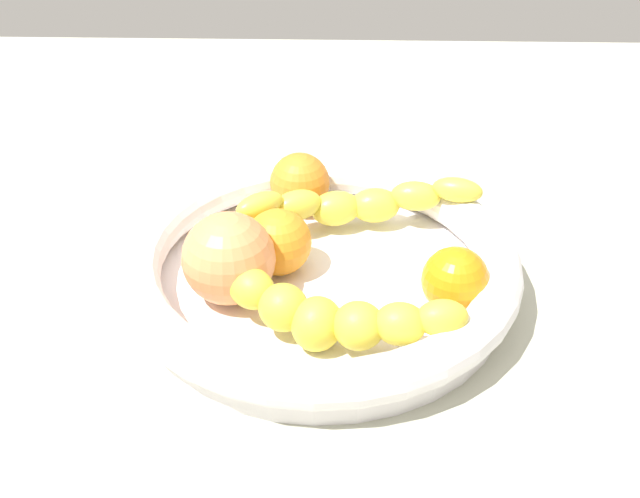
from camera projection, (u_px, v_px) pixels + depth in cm
name	position (u px, v px, depth cm)	size (l,w,h in cm)	color
kitchen_counter	(320.00, 308.00, 73.11)	(120.00, 120.00, 3.00)	#ADAE9A
fruit_bowl	(320.00, 269.00, 70.81)	(32.96, 32.96, 5.08)	white
banana_draped_left	(357.00, 203.00, 75.78)	(7.64, 22.03, 4.72)	yellow
banana_draped_right	(323.00, 311.00, 63.30)	(10.10, 20.62, 5.00)	yellow
orange_front	(455.00, 280.00, 66.73)	(5.32, 5.32, 5.32)	orange
orange_mid_left	(278.00, 242.00, 70.90)	(5.61, 5.61, 5.61)	orange
orange_mid_right	(300.00, 183.00, 79.20)	(5.55, 5.55, 5.55)	orange
peach_blush	(229.00, 258.00, 67.32)	(7.45, 7.45, 7.45)	#F49256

